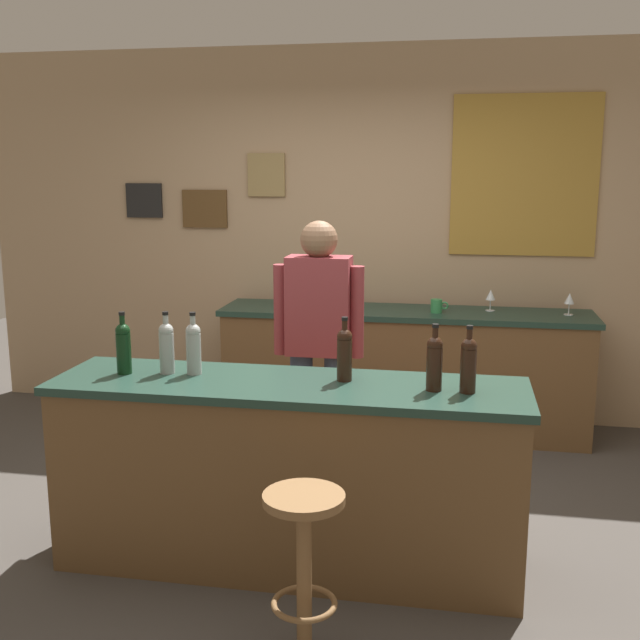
{
  "coord_description": "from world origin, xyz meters",
  "views": [
    {
      "loc": [
        0.77,
        -3.76,
        1.91
      ],
      "look_at": [
        -0.0,
        0.45,
        1.05
      ],
      "focal_mm": 42.76,
      "sensor_mm": 36.0,
      "label": 1
    }
  ],
  "objects_px": {
    "coffee_mug": "(437,306)",
    "wine_bottle_c": "(194,347)",
    "wine_glass_a": "(491,296)",
    "wine_bottle_a": "(123,346)",
    "wine_bottle_b": "(167,346)",
    "bartender": "(318,341)",
    "wine_bottle_d": "(345,353)",
    "bar_stool": "(304,547)",
    "wine_glass_b": "(569,299)",
    "wine_bottle_f": "(468,363)",
    "wine_bottle_e": "(434,361)"
  },
  "relations": [
    {
      "from": "coffee_mug",
      "to": "wine_bottle_c",
      "type": "bearing_deg",
      "value": -119.73
    },
    {
      "from": "wine_glass_a",
      "to": "wine_bottle_a",
      "type": "bearing_deg",
      "value": -130.46
    },
    {
      "from": "wine_bottle_b",
      "to": "wine_glass_a",
      "type": "relative_size",
      "value": 1.97
    },
    {
      "from": "bartender",
      "to": "wine_bottle_c",
      "type": "relative_size",
      "value": 5.29
    },
    {
      "from": "wine_bottle_d",
      "to": "wine_glass_a",
      "type": "bearing_deg",
      "value": 70.2
    },
    {
      "from": "wine_bottle_d",
      "to": "bar_stool",
      "type": "bearing_deg",
      "value": -92.94
    },
    {
      "from": "wine_bottle_d",
      "to": "wine_glass_b",
      "type": "relative_size",
      "value": 1.97
    },
    {
      "from": "bar_stool",
      "to": "wine_bottle_d",
      "type": "bearing_deg",
      "value": 87.06
    },
    {
      "from": "bar_stool",
      "to": "wine_bottle_c",
      "type": "height_order",
      "value": "wine_bottle_c"
    },
    {
      "from": "wine_bottle_d",
      "to": "wine_bottle_f",
      "type": "bearing_deg",
      "value": -9.13
    },
    {
      "from": "wine_bottle_b",
      "to": "wine_glass_a",
      "type": "bearing_deg",
      "value": 52.3
    },
    {
      "from": "wine_bottle_f",
      "to": "coffee_mug",
      "type": "height_order",
      "value": "wine_bottle_f"
    },
    {
      "from": "wine_bottle_e",
      "to": "wine_bottle_f",
      "type": "distance_m",
      "value": 0.15
    },
    {
      "from": "wine_bottle_a",
      "to": "wine_glass_b",
      "type": "height_order",
      "value": "wine_bottle_a"
    },
    {
      "from": "wine_bottle_c",
      "to": "wine_bottle_d",
      "type": "relative_size",
      "value": 1.0
    },
    {
      "from": "wine_bottle_e",
      "to": "wine_bottle_a",
      "type": "bearing_deg",
      "value": 179.28
    },
    {
      "from": "wine_glass_b",
      "to": "wine_bottle_a",
      "type": "bearing_deg",
      "value": -138.65
    },
    {
      "from": "wine_bottle_d",
      "to": "wine_bottle_a",
      "type": "bearing_deg",
      "value": -176.4
    },
    {
      "from": "wine_bottle_f",
      "to": "wine_glass_b",
      "type": "height_order",
      "value": "wine_bottle_f"
    },
    {
      "from": "wine_bottle_d",
      "to": "wine_bottle_e",
      "type": "bearing_deg",
      "value": -11.59
    },
    {
      "from": "wine_bottle_d",
      "to": "wine_bottle_f",
      "type": "relative_size",
      "value": 1.0
    },
    {
      "from": "bar_stool",
      "to": "wine_bottle_b",
      "type": "height_order",
      "value": "wine_bottle_b"
    },
    {
      "from": "wine_bottle_a",
      "to": "wine_glass_a",
      "type": "xyz_separation_m",
      "value": [
        1.82,
        2.13,
        -0.05
      ]
    },
    {
      "from": "bar_stool",
      "to": "coffee_mug",
      "type": "bearing_deg",
      "value": 81.36
    },
    {
      "from": "wine_bottle_a",
      "to": "wine_glass_b",
      "type": "relative_size",
      "value": 1.97
    },
    {
      "from": "wine_bottle_e",
      "to": "wine_bottle_f",
      "type": "height_order",
      "value": "same"
    },
    {
      "from": "bar_stool",
      "to": "wine_bottle_e",
      "type": "distance_m",
      "value": 1.01
    },
    {
      "from": "wine_bottle_d",
      "to": "wine_bottle_e",
      "type": "relative_size",
      "value": 1.0
    },
    {
      "from": "wine_bottle_c",
      "to": "wine_bottle_b",
      "type": "bearing_deg",
      "value": -175.37
    },
    {
      "from": "wine_bottle_f",
      "to": "wine_glass_a",
      "type": "distance_m",
      "value": 2.16
    },
    {
      "from": "wine_bottle_f",
      "to": "wine_bottle_e",
      "type": "bearing_deg",
      "value": 177.95
    },
    {
      "from": "wine_glass_b",
      "to": "coffee_mug",
      "type": "height_order",
      "value": "wine_glass_b"
    },
    {
      "from": "wine_glass_b",
      "to": "coffee_mug",
      "type": "relative_size",
      "value": 1.24
    },
    {
      "from": "wine_bottle_a",
      "to": "wine_glass_b",
      "type": "distance_m",
      "value": 3.13
    },
    {
      "from": "wine_bottle_a",
      "to": "wine_glass_a",
      "type": "height_order",
      "value": "wine_bottle_a"
    },
    {
      "from": "wine_glass_a",
      "to": "wine_bottle_d",
      "type": "bearing_deg",
      "value": -109.8
    },
    {
      "from": "wine_bottle_f",
      "to": "wine_glass_a",
      "type": "xyz_separation_m",
      "value": [
        0.17,
        2.16,
        -0.05
      ]
    },
    {
      "from": "wine_bottle_c",
      "to": "wine_glass_a",
      "type": "distance_m",
      "value": 2.55
    },
    {
      "from": "coffee_mug",
      "to": "wine_bottle_b",
      "type": "bearing_deg",
      "value": -122.47
    },
    {
      "from": "wine_bottle_d",
      "to": "bartender",
      "type": "bearing_deg",
      "value": 109.53
    },
    {
      "from": "wine_bottle_c",
      "to": "wine_bottle_f",
      "type": "bearing_deg",
      "value": -3.41
    },
    {
      "from": "wine_bottle_a",
      "to": "wine_glass_b",
      "type": "xyz_separation_m",
      "value": [
        2.35,
        2.07,
        -0.05
      ]
    },
    {
      "from": "wine_bottle_d",
      "to": "coffee_mug",
      "type": "height_order",
      "value": "wine_bottle_d"
    },
    {
      "from": "wine_bottle_e",
      "to": "wine_bottle_b",
      "type": "bearing_deg",
      "value": 177.26
    },
    {
      "from": "wine_bottle_c",
      "to": "wine_glass_a",
      "type": "bearing_deg",
      "value": 54.53
    },
    {
      "from": "bartender",
      "to": "wine_bottle_a",
      "type": "relative_size",
      "value": 5.29
    },
    {
      "from": "bar_stool",
      "to": "wine_bottle_b",
      "type": "distance_m",
      "value": 1.26
    },
    {
      "from": "bar_stool",
      "to": "wine_bottle_f",
      "type": "xyz_separation_m",
      "value": [
        0.61,
        0.67,
        0.6
      ]
    },
    {
      "from": "wine_bottle_d",
      "to": "coffee_mug",
      "type": "relative_size",
      "value": 2.45
    },
    {
      "from": "bartender",
      "to": "wine_bottle_e",
      "type": "bearing_deg",
      "value": -50.38
    }
  ]
}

